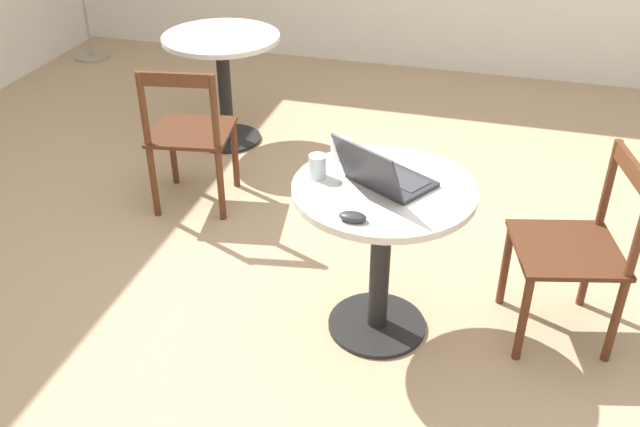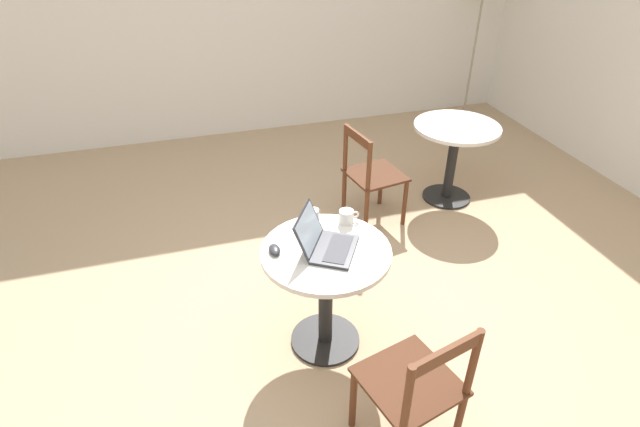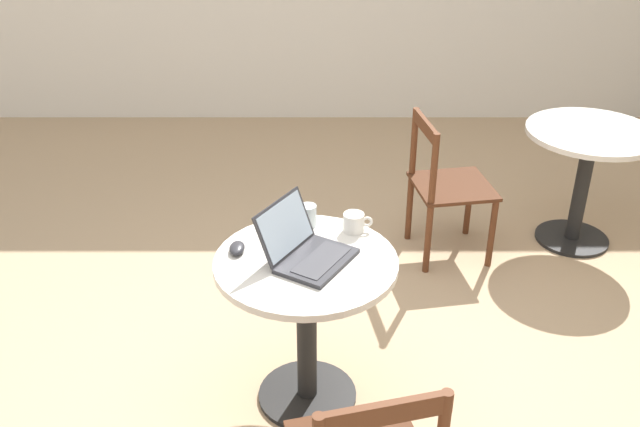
% 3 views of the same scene
% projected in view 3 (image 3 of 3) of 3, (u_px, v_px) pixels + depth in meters
% --- Properties ---
extents(ground_plane, '(16.00, 16.00, 0.00)m').
position_uv_depth(ground_plane, '(315.00, 377.00, 3.19)').
color(ground_plane, tan).
extents(cafe_table_near, '(0.72, 0.72, 0.70)m').
position_uv_depth(cafe_table_near, '(307.00, 298.00, 2.84)').
color(cafe_table_near, black).
rests_on(cafe_table_near, ground_plane).
extents(cafe_table_mid, '(0.72, 0.72, 0.70)m').
position_uv_depth(cafe_table_mid, '(588.00, 160.00, 3.99)').
color(cafe_table_mid, black).
rests_on(cafe_table_mid, ground_plane).
extents(chair_mid_left, '(0.48, 0.48, 0.82)m').
position_uv_depth(chair_mid_left, '(446.00, 187.00, 3.92)').
color(chair_mid_left, '#562D19').
rests_on(chair_mid_left, ground_plane).
extents(laptop, '(0.41, 0.41, 0.22)m').
position_uv_depth(laptop, '(307.00, 249.00, 2.73)').
color(laptop, '#2D2D33').
rests_on(laptop, cafe_table_near).
extents(mouse, '(0.06, 0.10, 0.03)m').
position_uv_depth(mouse, '(238.00, 248.00, 2.79)').
color(mouse, '#2D2D33').
rests_on(mouse, cafe_table_near).
extents(mug, '(0.12, 0.09, 0.08)m').
position_uv_depth(mug, '(355.00, 222.00, 2.92)').
color(mug, silver).
rests_on(mug, cafe_table_near).
extents(drinking_glass, '(0.07, 0.07, 0.09)m').
position_uv_depth(drinking_glass, '(309.00, 216.00, 2.96)').
color(drinking_glass, silver).
rests_on(drinking_glass, cafe_table_near).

